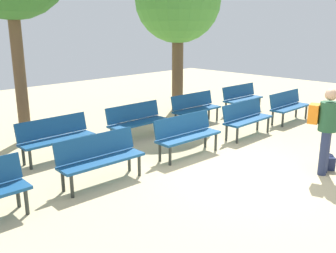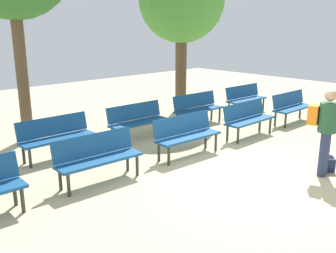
# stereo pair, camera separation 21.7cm
# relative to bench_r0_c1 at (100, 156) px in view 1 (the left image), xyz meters

# --- Properties ---
(ground_plane) EXTENTS (25.90, 25.90, 0.00)m
(ground_plane) POSITION_rel_bench_r0_c1_xyz_m (2.16, -1.66, -0.50)
(ground_plane) COLOR #CCB789
(bench_r0_c1) EXTENTS (1.62, 0.56, 0.87)m
(bench_r0_c1) POSITION_rel_bench_r0_c1_xyz_m (0.00, 0.00, 0.00)
(bench_r0_c1) COLOR navy
(bench_r0_c1) RESTS_ON ground_plane
(bench_r0_c2) EXTENTS (1.62, 0.57, 0.87)m
(bench_r0_c2) POSITION_rel_bench_r0_c1_xyz_m (2.20, -0.10, 0.00)
(bench_r0_c2) COLOR navy
(bench_r0_c2) RESTS_ON ground_plane
(bench_r0_c3) EXTENTS (1.60, 0.49, 0.87)m
(bench_r0_c3) POSITION_rel_bench_r0_c1_xyz_m (4.38, -0.17, 0.00)
(bench_r0_c3) COLOR navy
(bench_r0_c3) RESTS_ON ground_plane
(bench_r0_c4) EXTENTS (1.60, 0.49, 0.87)m
(bench_r0_c4) POSITION_rel_bench_r0_c1_xyz_m (6.53, -0.19, 0.00)
(bench_r0_c4) COLOR navy
(bench_r0_c4) RESTS_ON ground_plane
(bench_r1_c1) EXTENTS (1.61, 0.50, 0.87)m
(bench_r1_c1) POSITION_rel_bench_r0_c1_xyz_m (0.08, 1.72, 0.00)
(bench_r1_c1) COLOR navy
(bench_r1_c1) RESTS_ON ground_plane
(bench_r1_c2) EXTENTS (1.61, 0.52, 0.87)m
(bench_r1_c2) POSITION_rel_bench_r0_c1_xyz_m (2.20, 1.60, 0.00)
(bench_r1_c2) COLOR navy
(bench_r1_c2) RESTS_ON ground_plane
(bench_r1_c3) EXTENTS (1.62, 0.55, 0.87)m
(bench_r1_c3) POSITION_rel_bench_r0_c1_xyz_m (4.37, 1.55, 0.00)
(bench_r1_c3) COLOR navy
(bench_r1_c3) RESTS_ON ground_plane
(bench_r1_c4) EXTENTS (1.61, 0.53, 0.87)m
(bench_r1_c4) POSITION_rel_bench_r0_c1_xyz_m (6.61, 1.50, 0.00)
(bench_r1_c4) COLOR navy
(bench_r1_c4) RESTS_ON ground_plane
(tree_0) EXTENTS (2.72, 2.72, 4.92)m
(tree_0) POSITION_rel_bench_r0_c1_xyz_m (5.35, 3.20, 3.01)
(tree_0) COLOR brown
(tree_0) RESTS_ON ground_plane
(visitor_with_backpack) EXTENTS (0.43, 0.58, 1.65)m
(visitor_with_backpack) POSITION_rel_bench_r0_c1_xyz_m (3.28, -2.64, 0.43)
(visitor_with_backpack) COLOR navy
(visitor_with_backpack) RESTS_ON ground_plane
(handbag) EXTENTS (0.36, 0.34, 0.29)m
(handbag) POSITION_rel_bench_r0_c1_xyz_m (3.62, -2.63, -0.37)
(handbag) COLOR #192347
(handbag) RESTS_ON ground_plane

